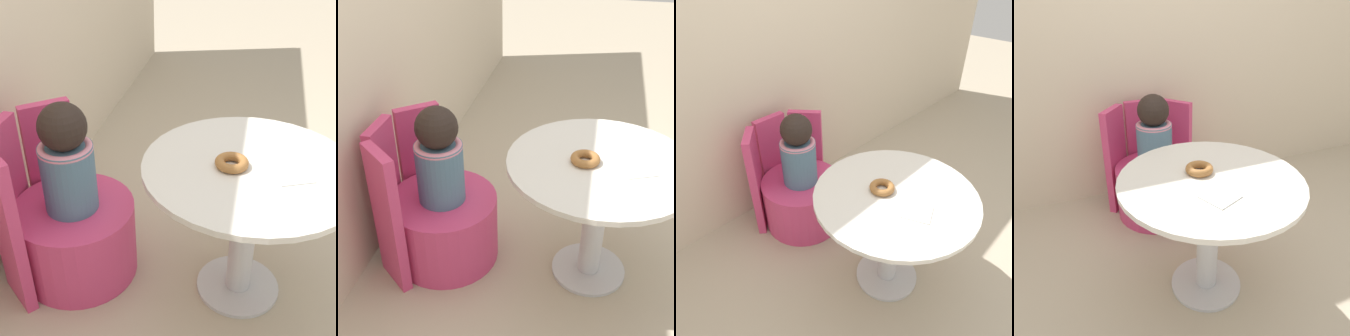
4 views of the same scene
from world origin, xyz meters
TOP-DOWN VIEW (x-y plane):
  - ground_plane at (0.00, 0.00)m, footprint 12.00×12.00m
  - round_table at (-0.09, -0.02)m, footprint 0.84×0.84m
  - tub_chair at (-0.12, 0.72)m, footprint 0.54×0.54m
  - booth_backrest at (-0.12, 0.95)m, footprint 0.64×0.23m
  - child_figure at (-0.12, 0.72)m, footprint 0.23×0.23m
  - donut at (-0.12, 0.05)m, footprint 0.13×0.13m
  - paper_napkin at (-0.13, -0.18)m, footprint 0.18×0.18m

SIDE VIEW (x-z plane):
  - ground_plane at x=0.00m, z-range 0.00..0.00m
  - tub_chair at x=-0.12m, z-range 0.00..0.36m
  - booth_backrest at x=-0.12m, z-range 0.00..0.74m
  - round_table at x=-0.09m, z-range 0.17..0.83m
  - child_figure at x=-0.12m, z-range 0.35..0.84m
  - paper_napkin at x=-0.13m, z-range 0.65..0.66m
  - donut at x=-0.12m, z-range 0.65..0.69m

